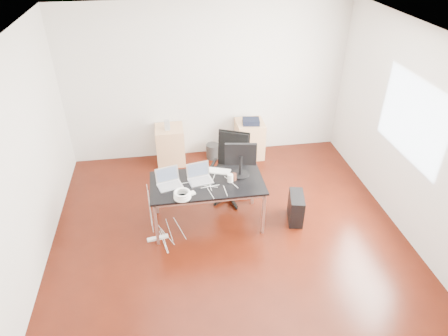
{
  "coord_description": "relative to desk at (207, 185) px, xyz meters",
  "views": [
    {
      "loc": [
        -0.74,
        -4.19,
        3.95
      ],
      "look_at": [
        0.0,
        0.55,
        0.85
      ],
      "focal_mm": 32.0,
      "sensor_mm": 36.0,
      "label": 1
    }
  ],
  "objects": [
    {
      "name": "cup_white",
      "position": [
        0.33,
        -0.03,
        0.11
      ],
      "size": [
        0.1,
        0.1,
        0.12
      ],
      "primitive_type": "cylinder",
      "rotation": [
        0.0,
        0.0,
        0.24
      ],
      "color": "white",
      "rests_on": "desk"
    },
    {
      "name": "wastebasket",
      "position": [
        0.31,
        1.85,
        -0.54
      ],
      "size": [
        0.29,
        0.29,
        0.28
      ],
      "primitive_type": "cylinder",
      "rotation": [
        0.0,
        0.0,
        0.21
      ],
      "color": "black",
      "rests_on": "ground"
    },
    {
      "name": "office_chair",
      "position": [
        0.45,
        0.61,
        -0.07
      ],
      "size": [
        0.63,
        0.65,
        1.08
      ],
      "rotation": [
        0.0,
        0.0,
        -0.42
      ],
      "color": "black",
      "rests_on": "ground"
    },
    {
      "name": "pc_tower",
      "position": [
        1.31,
        -0.14,
        -0.46
      ],
      "size": [
        0.29,
        0.48,
        0.44
      ],
      "primitive_type": "cube",
      "rotation": [
        0.0,
        0.0,
        -0.22
      ],
      "color": "black",
      "rests_on": "ground"
    },
    {
      "name": "monitor",
      "position": [
        0.5,
        0.13,
        0.34
      ],
      "size": [
        0.45,
        0.26,
        0.51
      ],
      "rotation": [
        0.0,
        0.0,
        -0.16
      ],
      "color": "black",
      "rests_on": "desk"
    },
    {
      "name": "power_adapter",
      "position": [
        -0.23,
        -0.24,
        0.07
      ],
      "size": [
        0.09,
        0.09,
        0.03
      ],
      "primitive_type": "cube",
      "rotation": [
        0.0,
        0.0,
        0.39
      ],
      "color": "white",
      "rests_on": "desk"
    },
    {
      "name": "cup_brown",
      "position": [
        0.38,
        0.01,
        0.1
      ],
      "size": [
        0.09,
        0.09,
        0.1
      ],
      "primitive_type": "cylinder",
      "rotation": [
        0.0,
        0.0,
        -0.26
      ],
      "color": "#552B1D",
      "rests_on": "desk"
    },
    {
      "name": "filing_cabinet_left",
      "position": [
        -0.47,
        1.83,
        -0.33
      ],
      "size": [
        0.5,
        0.5,
        0.7
      ],
      "primitive_type": "cube",
      "color": "tan",
      "rests_on": "ground"
    },
    {
      "name": "speaker",
      "position": [
        -0.49,
        1.77,
        0.11
      ],
      "size": [
        0.1,
        0.09,
        0.18
      ],
      "primitive_type": "cube",
      "rotation": [
        0.0,
        0.0,
        -0.08
      ],
      "color": "#9E9E9E",
      "rests_on": "filing_cabinet_left"
    },
    {
      "name": "power_strip",
      "position": [
        -0.76,
        -0.25,
        -0.66
      ],
      "size": [
        0.31,
        0.11,
        0.04
      ],
      "primitive_type": "cube",
      "rotation": [
        0.0,
        0.0,
        0.17
      ],
      "color": "white",
      "rests_on": "ground"
    },
    {
      "name": "cable_coil",
      "position": [
        -0.37,
        -0.31,
        0.11
      ],
      "size": [
        0.24,
        0.24,
        0.11
      ],
      "rotation": [
        0.0,
        0.0,
        -0.06
      ],
      "color": "white",
      "rests_on": "desk"
    },
    {
      "name": "keyboard",
      "position": [
        0.15,
        0.26,
        0.06
      ],
      "size": [
        0.46,
        0.28,
        0.02
      ],
      "primitive_type": "cube",
      "rotation": [
        0.0,
        0.0,
        -0.35
      ],
      "color": "white",
      "rests_on": "desk"
    },
    {
      "name": "laptop_right",
      "position": [
        -0.1,
        0.08,
        0.11
      ],
      "size": [
        0.37,
        0.31,
        0.23
      ],
      "rotation": [
        0.0,
        0.0,
        0.21
      ],
      "color": "silver",
      "rests_on": "desk"
    },
    {
      "name": "navy_garment",
      "position": [
        1.01,
        1.77,
        0.07
      ],
      "size": [
        0.33,
        0.28,
        0.09
      ],
      "primitive_type": "cube",
      "rotation": [
        0.0,
        0.0,
        -0.14
      ],
      "color": "black",
      "rests_on": "filing_cabinet_right"
    },
    {
      "name": "desk",
      "position": [
        0.0,
        0.0,
        0.0
      ],
      "size": [
        1.6,
        0.8,
        0.73
      ],
      "color": "black",
      "rests_on": "ground"
    },
    {
      "name": "filing_cabinet_right",
      "position": [
        1.01,
        1.83,
        -0.33
      ],
      "size": [
        0.5,
        0.5,
        0.7
      ],
      "primitive_type": "cube",
      "color": "tan",
      "rests_on": "ground"
    },
    {
      "name": "laptop_left",
      "position": [
        -0.53,
        0.02,
        0.11
      ],
      "size": [
        0.38,
        0.33,
        0.23
      ],
      "rotation": [
        0.0,
        0.0,
        0.26
      ],
      "color": "silver",
      "rests_on": "desk"
    },
    {
      "name": "room_shell",
      "position": [
        0.3,
        -0.4,
        0.73
      ],
      "size": [
        5.0,
        5.0,
        5.0
      ],
      "color": "#350E06",
      "rests_on": "ground"
    }
  ]
}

